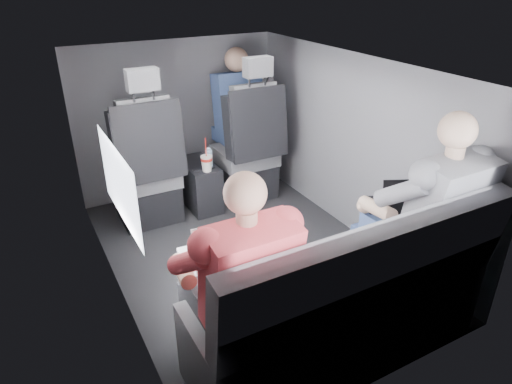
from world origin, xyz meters
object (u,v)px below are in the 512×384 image
front_seat_left (147,176)px  rear_bench (343,309)px  soda_cup (207,163)px  passenger_front_right (237,108)px  center_console (200,185)px  laptop_black (397,202)px  laptop_white (224,253)px  passenger_rear_right (423,216)px  water_bottle (209,158)px  front_seat_right (248,155)px  passenger_rear_left (236,283)px

front_seat_left → rear_bench: 1.96m
soda_cup → passenger_front_right: bearing=39.7°
front_seat_left → center_console: 0.49m
center_console → laptop_black: 1.79m
laptop_white → rear_bench: bearing=-31.0°
rear_bench → passenger_front_right: size_ratio=1.89×
laptop_white → passenger_rear_right: (1.11, -0.22, 0.01)m
front_seat_left → water_bottle: front_seat_left is taller
front_seat_right → passenger_rear_left: size_ratio=1.06×
center_console → passenger_rear_left: 1.97m
center_console → front_seat_right: bearing=-5.1°
front_seat_right → laptop_white: bearing=-121.3°
front_seat_left → center_console: front_seat_left is taller
center_console → passenger_rear_left: (-0.56, -1.85, 0.42)m
soda_cup → passenger_rear_right: 1.78m
water_bottle → laptop_black: (0.56, -1.52, 0.15)m
water_bottle → laptop_white: bearing=-110.6°
passenger_front_right → laptop_white: bearing=-118.4°
passenger_rear_left → passenger_rear_right: bearing=-0.1°
soda_cup → laptop_black: 1.58m
front_seat_left → water_bottle: 0.51m
water_bottle → laptop_black: bearing=-69.7°
rear_bench → passenger_front_right: passenger_front_right is taller
front_seat_right → laptop_white: 1.88m
front_seat_left → front_seat_right: size_ratio=1.00×
front_seat_left → passenger_front_right: (0.93, 0.26, 0.35)m
center_console → water_bottle: bearing=-64.8°
passenger_rear_left → water_bottle: bearing=70.5°
rear_bench → laptop_white: size_ratio=4.11×
front_seat_left → passenger_front_right: 1.03m
rear_bench → laptop_white: rear_bench is taller
laptop_white → laptop_black: size_ratio=0.99×
passenger_rear_left → passenger_front_right: 2.32m
laptop_black → center_console: bearing=110.6°
center_console → rear_bench: bearing=-90.0°
center_console → laptop_white: size_ratio=1.23×
front_seat_right → passenger_rear_right: passenger_rear_right is taller
front_seat_left → soda_cup: bearing=-17.4°
center_console → passenger_front_right: passenger_front_right is taller
front_seat_left → laptop_white: (-0.07, -1.59, 0.24)m
front_seat_left → front_seat_right: same height
front_seat_left → passenger_rear_left: front_seat_left is taller
water_bottle → laptop_white: laptop_white is taller
soda_cup → front_seat_right: bearing=17.6°
soda_cup → laptop_white: laptop_white is taller
center_console → laptop_black: (0.61, -1.63, 0.43)m
center_console → passenger_front_right: bearing=24.2°
front_seat_left → laptop_black: (1.06, -1.59, 0.23)m
rear_bench → center_console: bearing=90.0°
passenger_rear_right → center_console: bearing=107.9°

